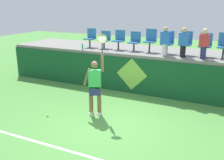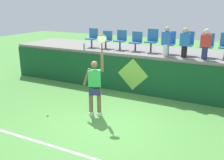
{
  "view_description": "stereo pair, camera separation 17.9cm",
  "coord_description": "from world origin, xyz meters",
  "px_view_note": "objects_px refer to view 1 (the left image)",
  "views": [
    {
      "loc": [
        3.06,
        -6.06,
        3.43
      ],
      "look_at": [
        -0.35,
        1.07,
        1.06
      ],
      "focal_mm": 41.1,
      "sensor_mm": 36.0,
      "label": 1
    },
    {
      "loc": [
        3.22,
        -5.98,
        3.43
      ],
      "look_at": [
        -0.35,
        1.07,
        1.06
      ],
      "focal_mm": 41.1,
      "sensor_mm": 36.0,
      "label": 2
    }
  ],
  "objects_px": {
    "stadium_chair_0": "(91,37)",
    "stadium_chair_6": "(186,42)",
    "stadium_chair_1": "(105,39)",
    "water_bottle": "(82,47)",
    "stadium_chair_5": "(168,41)",
    "tennis_player": "(95,85)",
    "stadium_chair_8": "(224,44)",
    "spectator_1": "(204,43)",
    "spectator_0": "(165,41)",
    "spectator_2": "(184,42)",
    "stadium_chair_2": "(119,39)",
    "tennis_ball": "(48,116)",
    "stadium_chair_4": "(150,39)",
    "stadium_chair_7": "(205,44)",
    "stadium_chair_3": "(135,40)"
  },
  "relations": [
    {
      "from": "stadium_chair_0",
      "to": "stadium_chair_6",
      "type": "height_order",
      "value": "stadium_chair_6"
    },
    {
      "from": "stadium_chair_0",
      "to": "stadium_chair_1",
      "type": "height_order",
      "value": "stadium_chair_0"
    },
    {
      "from": "water_bottle",
      "to": "stadium_chair_5",
      "type": "height_order",
      "value": "stadium_chair_5"
    },
    {
      "from": "tennis_player",
      "to": "stadium_chair_8",
      "type": "bearing_deg",
      "value": 44.25
    },
    {
      "from": "tennis_player",
      "to": "spectator_1",
      "type": "height_order",
      "value": "spectator_1"
    },
    {
      "from": "spectator_0",
      "to": "spectator_2",
      "type": "relative_size",
      "value": 1.0
    },
    {
      "from": "tennis_player",
      "to": "stadium_chair_6",
      "type": "distance_m",
      "value": 4.08
    },
    {
      "from": "stadium_chair_0",
      "to": "stadium_chair_2",
      "type": "height_order",
      "value": "stadium_chair_0"
    },
    {
      "from": "stadium_chair_0",
      "to": "stadium_chair_8",
      "type": "relative_size",
      "value": 0.92
    },
    {
      "from": "stadium_chair_2",
      "to": "spectator_2",
      "type": "relative_size",
      "value": 0.76
    },
    {
      "from": "tennis_ball",
      "to": "spectator_0",
      "type": "xyz_separation_m",
      "value": [
        2.67,
        3.75,
        2.05
      ]
    },
    {
      "from": "tennis_ball",
      "to": "spectator_1",
      "type": "height_order",
      "value": "spectator_1"
    },
    {
      "from": "stadium_chair_4",
      "to": "spectator_2",
      "type": "distance_m",
      "value": 1.47
    },
    {
      "from": "stadium_chair_7",
      "to": "spectator_0",
      "type": "height_order",
      "value": "spectator_0"
    },
    {
      "from": "tennis_ball",
      "to": "stadium_chair_3",
      "type": "bearing_deg",
      "value": 72.75
    },
    {
      "from": "stadium_chair_7",
      "to": "stadium_chair_2",
      "type": "bearing_deg",
      "value": -179.96
    },
    {
      "from": "stadium_chair_0",
      "to": "stadium_chair_1",
      "type": "xyz_separation_m",
      "value": [
        0.72,
        -0.0,
        -0.04
      ]
    },
    {
      "from": "tennis_ball",
      "to": "stadium_chair_8",
      "type": "distance_m",
      "value": 6.6
    },
    {
      "from": "spectator_2",
      "to": "spectator_0",
      "type": "bearing_deg",
      "value": 176.05
    },
    {
      "from": "stadium_chair_1",
      "to": "stadium_chair_8",
      "type": "xyz_separation_m",
      "value": [
        4.8,
        0.01,
        0.07
      ]
    },
    {
      "from": "water_bottle",
      "to": "stadium_chair_3",
      "type": "bearing_deg",
      "value": 18.26
    },
    {
      "from": "water_bottle",
      "to": "stadium_chair_5",
      "type": "distance_m",
      "value": 3.57
    },
    {
      "from": "tennis_ball",
      "to": "stadium_chair_7",
      "type": "relative_size",
      "value": 0.08
    },
    {
      "from": "stadium_chair_1",
      "to": "stadium_chair_8",
      "type": "bearing_deg",
      "value": 0.13
    },
    {
      "from": "stadium_chair_1",
      "to": "stadium_chair_5",
      "type": "xyz_separation_m",
      "value": [
        2.76,
        0.01,
        0.05
      ]
    },
    {
      "from": "spectator_2",
      "to": "water_bottle",
      "type": "bearing_deg",
      "value": -176.87
    },
    {
      "from": "tennis_player",
      "to": "stadium_chair_6",
      "type": "relative_size",
      "value": 2.89
    },
    {
      "from": "stadium_chair_1",
      "to": "stadium_chair_5",
      "type": "height_order",
      "value": "stadium_chair_5"
    },
    {
      "from": "stadium_chair_3",
      "to": "spectator_0",
      "type": "bearing_deg",
      "value": -16.97
    },
    {
      "from": "stadium_chair_7",
      "to": "spectator_2",
      "type": "bearing_deg",
      "value": -146.59
    },
    {
      "from": "spectator_2",
      "to": "stadium_chair_5",
      "type": "bearing_deg",
      "value": 145.61
    },
    {
      "from": "tennis_player",
      "to": "stadium_chair_6",
      "type": "height_order",
      "value": "tennis_player"
    },
    {
      "from": "stadium_chair_0",
      "to": "spectator_0",
      "type": "bearing_deg",
      "value": -6.88
    },
    {
      "from": "stadium_chair_7",
      "to": "water_bottle",
      "type": "bearing_deg",
      "value": -171.86
    },
    {
      "from": "stadium_chair_5",
      "to": "stadium_chair_1",
      "type": "bearing_deg",
      "value": -179.81
    },
    {
      "from": "tennis_ball",
      "to": "stadium_chair_8",
      "type": "xyz_separation_m",
      "value": [
        4.71,
        4.17,
        1.99
      ]
    },
    {
      "from": "stadium_chair_0",
      "to": "spectator_2",
      "type": "relative_size",
      "value": 0.77
    },
    {
      "from": "stadium_chair_2",
      "to": "stadium_chair_8",
      "type": "bearing_deg",
      "value": 0.08
    },
    {
      "from": "stadium_chair_1",
      "to": "stadium_chair_2",
      "type": "relative_size",
      "value": 0.92
    },
    {
      "from": "tennis_ball",
      "to": "stadium_chair_0",
      "type": "xyz_separation_m",
      "value": [
        -0.81,
        4.17,
        1.96
      ]
    },
    {
      "from": "tennis_player",
      "to": "stadium_chair_4",
      "type": "distance_m",
      "value": 3.58
    },
    {
      "from": "spectator_2",
      "to": "stadium_chair_0",
      "type": "bearing_deg",
      "value": 173.6
    },
    {
      "from": "tennis_ball",
      "to": "stadium_chair_3",
      "type": "distance_m",
      "value": 4.77
    },
    {
      "from": "tennis_ball",
      "to": "spectator_0",
      "type": "relative_size",
      "value": 0.06
    },
    {
      "from": "stadium_chair_2",
      "to": "spectator_2",
      "type": "xyz_separation_m",
      "value": [
        2.77,
        -0.47,
        0.11
      ]
    },
    {
      "from": "stadium_chair_4",
      "to": "spectator_0",
      "type": "height_order",
      "value": "spectator_0"
    },
    {
      "from": "spectator_0",
      "to": "spectator_2",
      "type": "bearing_deg",
      "value": -3.95
    },
    {
      "from": "tennis_ball",
      "to": "spectator_2",
      "type": "relative_size",
      "value": 0.06
    },
    {
      "from": "stadium_chair_5",
      "to": "stadium_chair_6",
      "type": "xyz_separation_m",
      "value": [
        0.69,
        -0.0,
        0.02
      ]
    },
    {
      "from": "stadium_chair_2",
      "to": "spectator_2",
      "type": "height_order",
      "value": "spectator_2"
    }
  ]
}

